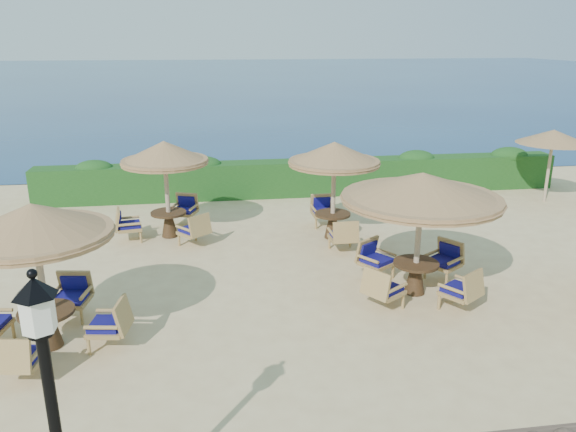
{
  "coord_description": "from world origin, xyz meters",
  "views": [
    {
      "loc": [
        -3.27,
        -11.44,
        5.26
      ],
      "look_at": [
        -1.51,
        0.8,
        1.3
      ],
      "focal_mm": 35.0,
      "sensor_mm": 36.0,
      "label": 1
    }
  ],
  "objects_px": {
    "cafe_set_0": "(38,254)",
    "cafe_set_4": "(334,169)",
    "cafe_set_3": "(166,174)",
    "extra_parasol": "(553,137)",
    "cafe_set_1": "(420,207)"
  },
  "relations": [
    {
      "from": "cafe_set_1",
      "to": "cafe_set_4",
      "type": "xyz_separation_m",
      "value": [
        -0.99,
        3.65,
        -0.0
      ]
    },
    {
      "from": "cafe_set_3",
      "to": "cafe_set_4",
      "type": "xyz_separation_m",
      "value": [
        4.42,
        -0.75,
        0.16
      ]
    },
    {
      "from": "extra_parasol",
      "to": "cafe_set_3",
      "type": "distance_m",
      "value": 12.35
    },
    {
      "from": "cafe_set_3",
      "to": "cafe_set_4",
      "type": "distance_m",
      "value": 4.48
    },
    {
      "from": "cafe_set_0",
      "to": "cafe_set_4",
      "type": "distance_m",
      "value": 7.85
    },
    {
      "from": "cafe_set_1",
      "to": "cafe_set_4",
      "type": "relative_size",
      "value": 1.18
    },
    {
      "from": "cafe_set_0",
      "to": "extra_parasol",
      "type": "bearing_deg",
      "value": 27.6
    },
    {
      "from": "extra_parasol",
      "to": "cafe_set_1",
      "type": "xyz_separation_m",
      "value": [
        -6.82,
        -6.14,
        -0.23
      ]
    },
    {
      "from": "cafe_set_1",
      "to": "cafe_set_3",
      "type": "bearing_deg",
      "value": 140.84
    },
    {
      "from": "cafe_set_3",
      "to": "cafe_set_4",
      "type": "height_order",
      "value": "same"
    },
    {
      "from": "cafe_set_0",
      "to": "cafe_set_3",
      "type": "xyz_separation_m",
      "value": [
        1.78,
        5.58,
        0.01
      ]
    },
    {
      "from": "extra_parasol",
      "to": "cafe_set_3",
      "type": "bearing_deg",
      "value": -171.91
    },
    {
      "from": "cafe_set_0",
      "to": "cafe_set_4",
      "type": "bearing_deg",
      "value": 37.96
    },
    {
      "from": "cafe_set_1",
      "to": "cafe_set_0",
      "type": "bearing_deg",
      "value": -170.69
    },
    {
      "from": "cafe_set_3",
      "to": "cafe_set_4",
      "type": "bearing_deg",
      "value": -9.66
    }
  ]
}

